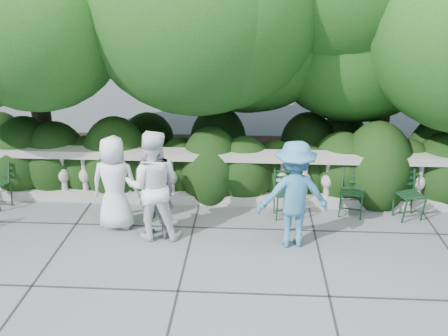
# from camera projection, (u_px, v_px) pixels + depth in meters

# --- Properties ---
(ground) EXTENTS (90.00, 90.00, 0.00)m
(ground) POSITION_uv_depth(u_px,v_px,m) (220.00, 253.00, 7.55)
(ground) COLOR #585C60
(ground) RESTS_ON ground
(balustrade) EXTENTS (12.00, 0.44, 1.00)m
(balustrade) POSITION_uv_depth(u_px,v_px,m) (227.00, 178.00, 9.05)
(balustrade) COLOR #9E998E
(balustrade) RESTS_ON ground
(shrub_hedge) EXTENTS (15.00, 2.60, 1.70)m
(shrub_hedge) POSITION_uv_depth(u_px,v_px,m) (230.00, 178.00, 10.34)
(shrub_hedge) COLOR black
(shrub_hedge) RESTS_ON ground
(chair_c) EXTENTS (0.49, 0.52, 0.84)m
(chair_c) POSITION_uv_depth(u_px,v_px,m) (287.00, 220.00, 8.56)
(chair_c) COLOR black
(chair_c) RESTS_ON ground
(chair_d) EXTENTS (0.54, 0.57, 0.84)m
(chair_d) POSITION_uv_depth(u_px,v_px,m) (349.00, 219.00, 8.62)
(chair_d) COLOR black
(chair_d) RESTS_ON ground
(chair_e) EXTENTS (0.56, 0.59, 0.84)m
(chair_e) POSITION_uv_depth(u_px,v_px,m) (411.00, 222.00, 8.51)
(chair_e) COLOR black
(chair_e) RESTS_ON ground
(person_businessman) EXTENTS (0.79, 0.54, 1.58)m
(person_businessman) POSITION_uv_depth(u_px,v_px,m) (115.00, 183.00, 8.07)
(person_businessman) COLOR white
(person_businessman) RESTS_ON ground
(person_woman_grey) EXTENTS (0.70, 0.55, 1.67)m
(person_woman_grey) POSITION_uv_depth(u_px,v_px,m) (155.00, 188.00, 7.77)
(person_woman_grey) COLOR #434449
(person_woman_grey) RESTS_ON ground
(person_casual_man) EXTENTS (0.91, 0.73, 1.78)m
(person_casual_man) POSITION_uv_depth(u_px,v_px,m) (153.00, 186.00, 7.73)
(person_casual_man) COLOR white
(person_casual_man) RESTS_ON ground
(person_older_blue) EXTENTS (1.17, 0.78, 1.69)m
(person_older_blue) POSITION_uv_depth(u_px,v_px,m) (294.00, 195.00, 7.52)
(person_older_blue) COLOR teal
(person_older_blue) RESTS_ON ground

